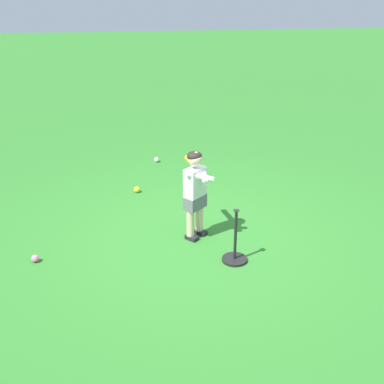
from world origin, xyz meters
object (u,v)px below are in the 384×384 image
at_px(play_ball_behind_batter, 137,190).
at_px(play_ball_midfield, 157,160).
at_px(child_batter, 195,187).
at_px(batting_tee, 235,252).
at_px(play_ball_center_lawn, 35,258).

height_order(play_ball_behind_batter, play_ball_midfield, play_ball_behind_batter).
xyz_separation_m(child_batter, play_ball_behind_batter, (-0.67, 1.36, -0.61)).
relative_size(child_batter, batting_tee, 1.74).
height_order(play_ball_center_lawn, batting_tee, batting_tee).
xyz_separation_m(play_ball_behind_batter, play_ball_midfield, (0.34, 1.18, -0.00)).
bearing_deg(batting_tee, play_ball_behind_batter, 117.95).
xyz_separation_m(play_ball_center_lawn, play_ball_midfield, (1.49, 2.91, -0.00)).
xyz_separation_m(play_ball_midfield, batting_tee, (0.69, -3.14, 0.06)).
bearing_deg(play_ball_center_lawn, play_ball_behind_batter, 56.54).
height_order(play_ball_center_lawn, play_ball_midfield, play_ball_center_lawn).
relative_size(play_ball_midfield, batting_tee, 0.13).
xyz_separation_m(child_batter, play_ball_center_lawn, (-1.82, -0.37, -0.61)).
distance_m(child_batter, play_ball_center_lawn, 1.95).
bearing_deg(play_ball_behind_batter, child_batter, -63.56).
relative_size(play_ball_behind_batter, batting_tee, 0.14).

